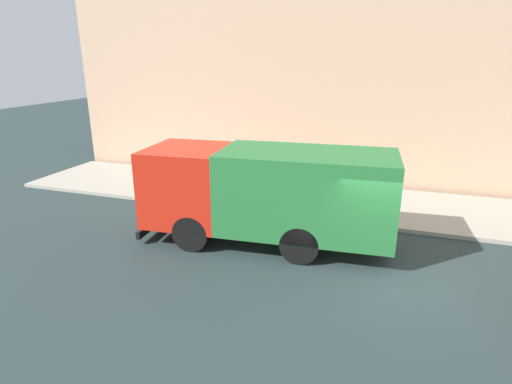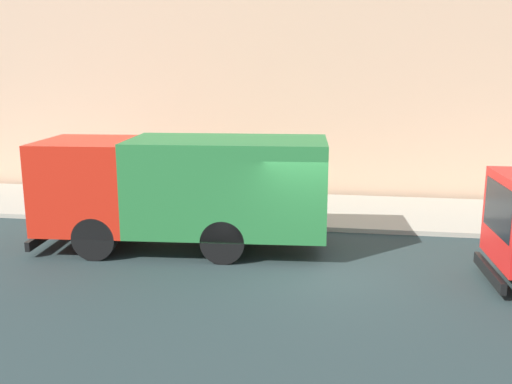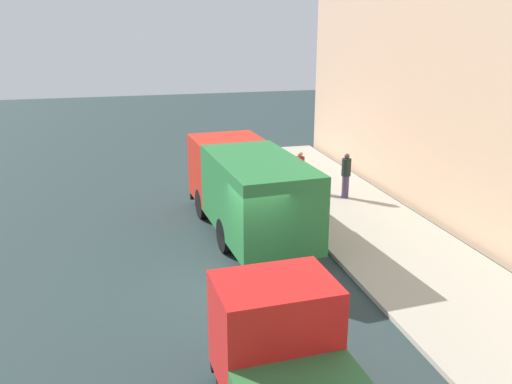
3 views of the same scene
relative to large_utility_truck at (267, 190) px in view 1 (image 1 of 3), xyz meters
name	(u,v)px [view 1 (image 1 of 3)]	position (x,y,z in m)	size (l,w,h in m)	color
ground	(384,275)	(-0.96, -3.47, -1.64)	(80.00, 80.00, 0.00)	#283737
sidewalk	(390,207)	(4.20, -3.47, -1.57)	(4.32, 30.00, 0.14)	#ABA696
building_facade	(403,76)	(6.86, -3.47, 2.99)	(0.50, 30.00, 9.27)	#D3A785
large_utility_truck	(267,190)	(0.00, 0.00, 0.00)	(2.95, 7.46, 2.85)	red
pedestrian_walking	(198,174)	(3.12, 3.74, -0.65)	(0.45, 0.45, 1.63)	#41345B
pedestrian_standing	(244,166)	(4.55, 2.37, -0.56)	(0.39, 0.39, 1.79)	#433957
traffic_cone_orange	(181,190)	(2.60, 4.28, -1.21)	(0.42, 0.42, 0.60)	orange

